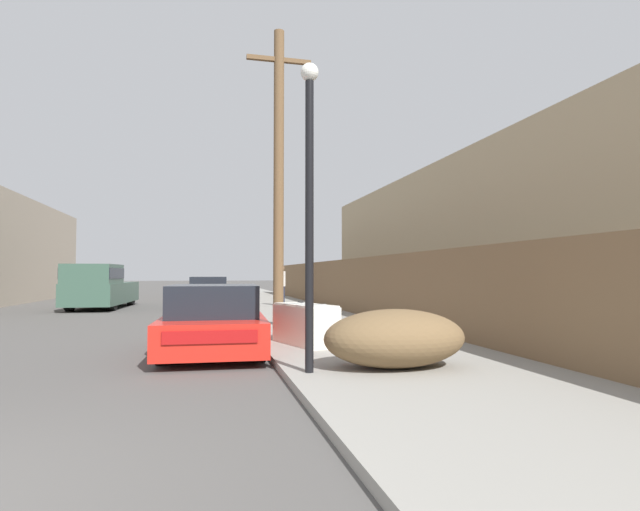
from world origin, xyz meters
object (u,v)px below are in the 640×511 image
object	(u,v)px
street_lamp	(309,190)
pedestrian	(282,285)
car_parked_mid	(209,293)
pickup_truck	(100,287)
discarded_fridge	(305,324)
utility_pole	(279,172)
brush_pile	(395,338)
parked_sports_car_red	(214,322)

from	to	relation	value
street_lamp	pedestrian	world-z (taller)	street_lamp
car_parked_mid	street_lamp	xyz separation A→B (m)	(1.20, -15.95, 2.04)
car_parked_mid	pickup_truck	size ratio (longest dim) A/B	0.74
discarded_fridge	pickup_truck	xyz separation A→B (m)	(-6.26, 13.34, 0.43)
car_parked_mid	street_lamp	size ratio (longest dim) A/B	1.00
utility_pole	brush_pile	size ratio (longest dim) A/B	3.80
pickup_truck	street_lamp	xyz separation A→B (m)	(5.76, -16.10, 1.74)
discarded_fridge	brush_pile	distance (m)	2.81
parked_sports_car_red	car_parked_mid	world-z (taller)	car_parked_mid
pedestrian	street_lamp	bearing A→B (deg)	-97.31
pickup_truck	street_lamp	bearing A→B (deg)	113.14
car_parked_mid	pickup_truck	xyz separation A→B (m)	(-4.55, 0.15, 0.30)
street_lamp	parked_sports_car_red	bearing A→B (deg)	113.26
car_parked_mid	utility_pole	xyz separation A→B (m)	(1.76, -9.26, 3.68)
parked_sports_car_red	pickup_truck	distance (m)	13.95
car_parked_mid	utility_pole	distance (m)	10.12
pedestrian	parked_sports_car_red	bearing A→B (deg)	-104.91
parked_sports_car_red	brush_pile	xyz separation A→B (m)	(2.55, -2.84, -0.04)
discarded_fridge	utility_pole	distance (m)	5.47
car_parked_mid	utility_pole	size ratio (longest dim) A/B	0.54
street_lamp	brush_pile	size ratio (longest dim) A/B	2.05
discarded_fridge	brush_pile	xyz separation A→B (m)	(0.80, -2.69, 0.04)
pickup_truck	street_lamp	world-z (taller)	street_lamp
discarded_fridge	utility_pole	size ratio (longest dim) A/B	0.22
car_parked_mid	pickup_truck	bearing A→B (deg)	-180.00
pickup_truck	pedestrian	world-z (taller)	pickup_truck
car_parked_mid	brush_pile	size ratio (longest dim) A/B	2.06
pickup_truck	pedestrian	bearing A→B (deg)	172.73
parked_sports_car_red	brush_pile	bearing A→B (deg)	-45.36
brush_pile	pedestrian	xyz separation A→B (m)	(0.57, 14.58, 0.47)
pedestrian	discarded_fridge	bearing A→B (deg)	-96.61
parked_sports_car_red	car_parked_mid	size ratio (longest dim) A/B	0.96
brush_pile	utility_pole	bearing A→B (deg)	96.47
parked_sports_car_red	pickup_truck	xyz separation A→B (m)	(-4.51, 13.19, 0.36)
pickup_truck	brush_pile	bearing A→B (deg)	117.24
utility_pole	pedestrian	bearing A→B (deg)	80.56
parked_sports_car_red	pedestrian	distance (m)	12.16
utility_pole	pedestrian	size ratio (longest dim) A/B	4.67
pickup_truck	utility_pole	bearing A→B (deg)	127.31
parked_sports_car_red	utility_pole	distance (m)	5.61
discarded_fridge	car_parked_mid	bearing A→B (deg)	80.46
parked_sports_car_red	street_lamp	world-z (taller)	street_lamp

